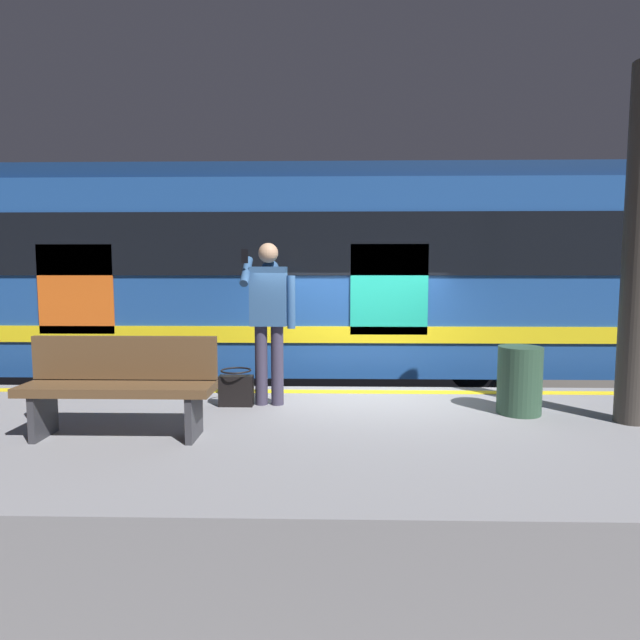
# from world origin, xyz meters

# --- Properties ---
(ground_plane) EXTENTS (25.09, 25.09, 0.00)m
(ground_plane) POSITION_xyz_m (0.00, 0.00, 0.00)
(ground_plane) COLOR #4C4742
(platform) EXTENTS (13.10, 3.61, 1.02)m
(platform) POSITION_xyz_m (0.00, 1.80, 0.51)
(platform) COLOR gray
(platform) RESTS_ON ground
(safety_line) EXTENTS (12.84, 0.16, 0.01)m
(safety_line) POSITION_xyz_m (0.00, 0.30, 1.03)
(safety_line) COLOR yellow
(safety_line) RESTS_ON platform
(track_rail_near) EXTENTS (17.03, 0.08, 0.16)m
(track_rail_near) POSITION_xyz_m (0.00, -1.65, 0.08)
(track_rail_near) COLOR slate
(track_rail_near) RESTS_ON ground
(track_rail_far) EXTENTS (17.03, 0.08, 0.16)m
(track_rail_far) POSITION_xyz_m (0.00, -3.08, 0.08)
(track_rail_far) COLOR slate
(track_rail_far) RESTS_ON ground
(train_carriage) EXTENTS (12.99, 3.12, 3.93)m
(train_carriage) POSITION_xyz_m (1.86, -2.36, 2.51)
(train_carriage) COLOR #1E478C
(train_carriage) RESTS_ON ground
(passenger) EXTENTS (0.57, 0.55, 1.81)m
(passenger) POSITION_xyz_m (1.11, 0.91, 2.09)
(passenger) COLOR #383347
(passenger) RESTS_ON platform
(handbag) EXTENTS (0.38, 0.34, 0.41)m
(handbag) POSITION_xyz_m (1.47, 0.98, 1.22)
(handbag) COLOR black
(handbag) RESTS_ON platform
(station_column) EXTENTS (0.29, 0.29, 3.45)m
(station_column) POSITION_xyz_m (-2.55, 1.52, 2.75)
(station_column) COLOR #38332D
(station_column) RESTS_ON platform
(bench) EXTENTS (1.71, 0.44, 0.90)m
(bench) POSITION_xyz_m (2.33, 2.05, 1.52)
(bench) COLOR brown
(bench) RESTS_ON platform
(trash_bin) EXTENTS (0.45, 0.45, 0.71)m
(trash_bin) POSITION_xyz_m (-1.57, 1.22, 1.38)
(trash_bin) COLOR #2D4C38
(trash_bin) RESTS_ON platform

